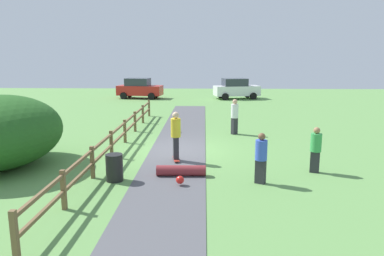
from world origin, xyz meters
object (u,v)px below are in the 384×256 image
(parked_car_white, at_px, (236,89))
(parked_car_red, at_px, (139,88))
(bystander_blue, at_px, (261,156))
(skateboard_loose, at_px, (177,130))
(skater_riding, at_px, (176,134))
(trash_bin, at_px, (114,168))
(skater_fallen, at_px, (181,171))
(bystander_white, at_px, (235,115))
(bystander_green, at_px, (316,148))

(parked_car_white, bearing_deg, parked_car_red, 179.89)
(bystander_blue, height_order, parked_car_red, parked_car_red)
(skateboard_loose, bearing_deg, bystander_blue, -67.92)
(skater_riding, distance_m, parked_car_red, 21.77)
(trash_bin, height_order, skater_fallen, trash_bin)
(bystander_white, height_order, parked_car_white, parked_car_white)
(skater_fallen, relative_size, bystander_green, 1.04)
(bystander_white, distance_m, parked_car_red, 17.82)
(trash_bin, distance_m, parked_car_white, 24.23)
(skater_riding, height_order, skater_fallen, skater_riding)
(bystander_blue, bearing_deg, trash_bin, 178.92)
(bystander_green, distance_m, parked_car_white, 22.38)
(bystander_white, bearing_deg, trash_bin, -121.16)
(bystander_blue, xyz_separation_m, parked_car_white, (1.18, 23.58, 0.05))
(skateboard_loose, bearing_deg, bystander_white, -9.21)
(bystander_blue, relative_size, parked_car_red, 0.38)
(parked_car_white, bearing_deg, skater_fallen, -99.33)
(skateboard_loose, xyz_separation_m, parked_car_red, (-4.75, 15.55, 0.87))
(skater_riding, xyz_separation_m, bystander_white, (2.67, 5.12, -0.08))
(skater_riding, height_order, bystander_blue, skater_riding)
(parked_car_red, bearing_deg, bystander_green, -65.70)
(bystander_green, xyz_separation_m, parked_car_red, (-10.10, 22.38, 0.07))
(trash_bin, distance_m, bystander_blue, 4.78)
(skater_fallen, relative_size, parked_car_white, 0.38)
(trash_bin, relative_size, bystander_blue, 0.54)
(trash_bin, distance_m, skater_fallen, 2.22)
(skater_riding, distance_m, skateboard_loose, 5.72)
(skater_riding, xyz_separation_m, bystander_blue, (2.91, -2.44, -0.19))
(bystander_white, xyz_separation_m, bystander_green, (2.33, -6.34, -0.13))
(bystander_green, bearing_deg, bystander_white, 110.14)
(parked_car_white, bearing_deg, bystander_white, -95.08)
(bystander_white, xyz_separation_m, bystander_blue, (0.24, -7.56, -0.11))
(skater_fallen, xyz_separation_m, bystander_white, (2.36, 7.00, 0.82))
(trash_bin, height_order, skateboard_loose, trash_bin)
(bystander_blue, relative_size, bystander_green, 1.02)
(bystander_blue, bearing_deg, skateboard_loose, 112.08)
(trash_bin, height_order, bystander_blue, bystander_blue)
(skater_fallen, distance_m, bystander_green, 4.78)
(bystander_white, distance_m, parked_car_white, 16.08)
(skater_fallen, bearing_deg, skateboard_loose, 95.07)
(bystander_green, xyz_separation_m, parked_car_white, (-0.90, 22.36, 0.07))
(parked_car_red, bearing_deg, parked_car_white, -0.11)
(skater_fallen, relative_size, bystander_white, 0.92)
(bystander_blue, distance_m, bystander_green, 2.41)
(bystander_blue, bearing_deg, bystander_green, 30.26)
(trash_bin, bearing_deg, parked_car_white, 75.81)
(bystander_green, relative_size, parked_car_red, 0.37)
(bystander_green, height_order, parked_car_white, parked_car_white)
(trash_bin, xyz_separation_m, bystander_white, (4.52, 7.47, 0.57))
(parked_car_red, bearing_deg, bystander_blue, -71.23)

